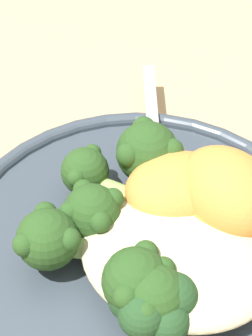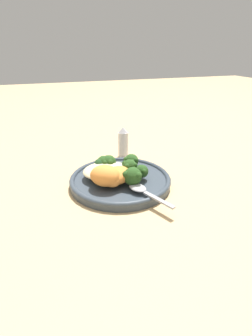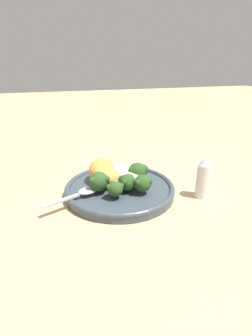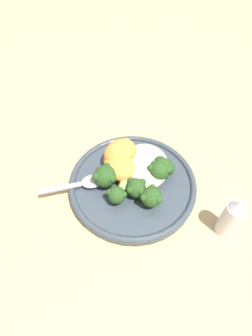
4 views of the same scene
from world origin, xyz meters
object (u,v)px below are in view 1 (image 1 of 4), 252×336
object	(u,v)px
broccoli_stalk_3	(79,241)
plate	(140,243)
sweet_potato_chunk_3	(173,187)
sweet_potato_chunk_0	(213,186)
broccoli_stalk_0	(154,165)
broccoli_stalk_2	(107,217)
broccoli_stalk_4	(146,277)
broccoli_stalk_5	(162,287)
spoon	(154,136)
quinoa_mound	(178,256)
kale_tuft	(154,304)
broccoli_stalk_1	(119,194)
sweet_potato_chunk_2	(227,191)
sweet_potato_chunk_1	(225,207)

from	to	relation	value
broccoli_stalk_3	plate	bearing A→B (deg)	-155.45
sweet_potato_chunk_3	sweet_potato_chunk_0	bearing A→B (deg)	-151.72
broccoli_stalk_0	broccoli_stalk_2	xyz separation A→B (m)	(0.01, 0.05, -0.00)
broccoli_stalk_3	sweet_potato_chunk_0	distance (m)	0.09
broccoli_stalk_2	broccoli_stalk_4	bearing A→B (deg)	132.31
broccoli_stalk_5	spoon	xyz separation A→B (m)	(0.05, -0.12, -0.01)
quinoa_mound	broccoli_stalk_2	distance (m)	0.05
broccoli_stalk_4	kale_tuft	size ratio (longest dim) A/B	1.89
broccoli_stalk_0	broccoli_stalk_1	bearing A→B (deg)	110.13
broccoli_stalk_4	sweet_potato_chunk_0	xyz separation A→B (m)	(-0.01, -0.08, -0.00)
sweet_potato_chunk_3	broccoli_stalk_2	bearing A→B (deg)	50.60
broccoli_stalk_0	kale_tuft	size ratio (longest dim) A/B	2.06
broccoli_stalk_2	spoon	xyz separation A→B (m)	(0.00, -0.09, -0.01)
quinoa_mound	broccoli_stalk_2	xyz separation A→B (m)	(0.05, -0.01, 0.00)
plate	broccoli_stalk_3	world-z (taller)	broccoli_stalk_3
sweet_potato_chunk_0	sweet_potato_chunk_2	size ratio (longest dim) A/B	0.66
quinoa_mound	broccoli_stalk_5	size ratio (longest dim) A/B	1.31
plate	spoon	xyz separation A→B (m)	(0.02, -0.08, 0.01)
broccoli_stalk_0	broccoli_stalk_2	size ratio (longest dim) A/B	0.99
spoon	sweet_potato_chunk_2	bearing A→B (deg)	-151.54
broccoli_stalk_0	spoon	bearing A→B (deg)	-24.55
plate	kale_tuft	distance (m)	0.06
sweet_potato_chunk_2	sweet_potato_chunk_3	xyz separation A→B (m)	(0.03, 0.00, -0.01)
broccoli_stalk_0	spoon	distance (m)	0.05
broccoli_stalk_3	sweet_potato_chunk_1	distance (m)	0.09
broccoli_stalk_2	spoon	world-z (taller)	broccoli_stalk_2
spoon	broccoli_stalk_2	bearing A→B (deg)	159.09
sweet_potato_chunk_0	kale_tuft	world-z (taller)	sweet_potato_chunk_0
sweet_potato_chunk_1	sweet_potato_chunk_2	bearing A→B (deg)	-81.55
broccoli_stalk_1	spoon	xyz separation A→B (m)	(0.00, -0.07, -0.01)
plate	broccoli_stalk_2	xyz separation A→B (m)	(0.02, 0.01, 0.03)
broccoli_stalk_5	sweet_potato_chunk_1	world-z (taller)	same
plate	sweet_potato_chunk_3	world-z (taller)	sweet_potato_chunk_3
broccoli_stalk_2	kale_tuft	size ratio (longest dim) A/B	2.09
plate	broccoli_stalk_5	size ratio (longest dim) A/B	2.82
broccoli_stalk_4	sweet_potato_chunk_3	xyz separation A→B (m)	(0.01, -0.07, 0.00)
sweet_potato_chunk_0	sweet_potato_chunk_1	xyz separation A→B (m)	(-0.01, 0.02, 0.00)
plate	sweet_potato_chunk_2	xyz separation A→B (m)	(-0.04, -0.03, 0.03)
plate	sweet_potato_chunk_1	size ratio (longest dim) A/B	5.13
sweet_potato_chunk_2	broccoli_stalk_0	bearing A→B (deg)	-11.08
broccoli_stalk_1	broccoli_stalk_4	size ratio (longest dim) A/B	1.38
broccoli_stalk_5	sweet_potato_chunk_0	xyz separation A→B (m)	(-0.01, -0.08, 0.00)
sweet_potato_chunk_3	sweet_potato_chunk_2	bearing A→B (deg)	-174.01
spoon	plate	bearing A→B (deg)	171.53
broccoli_stalk_5	sweet_potato_chunk_1	bearing A→B (deg)	175.26
broccoli_stalk_0	broccoli_stalk_1	xyz separation A→B (m)	(0.01, 0.03, -0.01)
quinoa_mound	broccoli_stalk_1	bearing A→B (deg)	-32.51
sweet_potato_chunk_0	sweet_potato_chunk_1	distance (m)	0.02
quinoa_mound	spoon	distance (m)	0.11
broccoli_stalk_2	sweet_potato_chunk_3	world-z (taller)	sweet_potato_chunk_3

